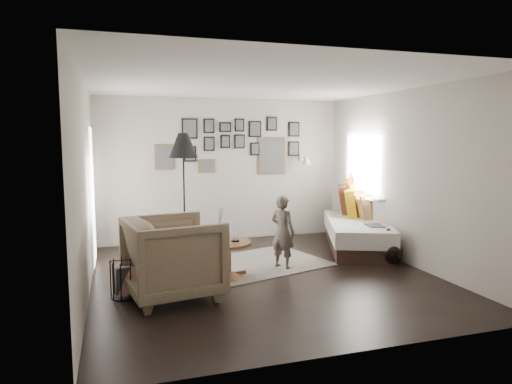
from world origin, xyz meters
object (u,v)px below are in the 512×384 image
object	(u,v)px
magazine_basket	(126,279)
demijohn_small	(392,253)
vase	(221,232)
child	(283,232)
floor_lamp	(183,150)
armchair	(173,257)
daybed	(354,228)
pedestal_table	(227,261)
demijohn_large	(388,250)

from	to	relation	value
magazine_basket	demijohn_small	size ratio (longest dim) A/B	0.93
vase	child	xyz separation A→B (m)	(0.96, 0.22, -0.11)
floor_lamp	armchair	bearing A→B (deg)	-102.21
daybed	child	bearing A→B (deg)	-131.49
floor_lamp	child	world-z (taller)	floor_lamp
demijohn_small	vase	bearing A→B (deg)	177.43
floor_lamp	daybed	bearing A→B (deg)	-8.23
pedestal_table	armchair	xyz separation A→B (m)	(-0.78, -0.51, 0.25)
vase	child	world-z (taller)	child
child	floor_lamp	bearing A→B (deg)	9.74
daybed	demijohn_large	xyz separation A→B (m)	(-0.00, -1.04, -0.14)
pedestal_table	vase	size ratio (longest dim) A/B	1.40
demijohn_large	vase	bearing A→B (deg)	-179.90
magazine_basket	child	world-z (taller)	child
pedestal_table	floor_lamp	size ratio (longest dim) A/B	0.33
pedestal_table	magazine_basket	xyz separation A→B (m)	(-1.32, -0.33, -0.01)
vase	armchair	size ratio (longest dim) A/B	0.43
floor_lamp	demijohn_small	xyz separation A→B (m)	(2.85, -1.57, -1.51)
armchair	daybed	bearing A→B (deg)	-74.10
pedestal_table	armchair	size ratio (longest dim) A/B	0.60
demijohn_small	floor_lamp	bearing A→B (deg)	151.19
pedestal_table	vase	xyz separation A→B (m)	(-0.08, 0.02, 0.41)
daybed	armchair	distance (m)	3.64
armchair	magazine_basket	size ratio (longest dim) A/B	2.39
magazine_basket	demijohn_large	distance (m)	3.83
vase	demijohn_large	distance (m)	2.62
daybed	magazine_basket	distance (m)	4.07
pedestal_table	vase	distance (m)	0.42
pedestal_table	armchair	distance (m)	0.97
daybed	child	distance (m)	1.83
demijohn_small	child	distance (m)	1.69
armchair	demijohn_small	size ratio (longest dim) A/B	2.22
daybed	floor_lamp	xyz separation A→B (m)	(-2.85, 0.41, 1.35)
floor_lamp	demijohn_small	world-z (taller)	floor_lamp
vase	floor_lamp	bearing A→B (deg)	100.56
pedestal_table	demijohn_small	bearing A→B (deg)	-2.19
pedestal_table	floor_lamp	distance (m)	2.10
pedestal_table	armchair	world-z (taller)	armchair
vase	demijohn_small	bearing A→B (deg)	-2.57
pedestal_table	child	distance (m)	0.96
pedestal_table	demijohn_large	xyz separation A→B (m)	(2.50, 0.02, -0.03)
demijohn_small	demijohn_large	bearing A→B (deg)	90.00
magazine_basket	demijohn_small	world-z (taller)	demijohn_small
magazine_basket	vase	bearing A→B (deg)	15.80
pedestal_table	magazine_basket	world-z (taller)	pedestal_table
armchair	demijohn_small	xyz separation A→B (m)	(3.28, 0.42, -0.30)
floor_lamp	child	size ratio (longest dim) A/B	1.84
armchair	demijohn_large	bearing A→B (deg)	-90.40
demijohn_small	child	xyz separation A→B (m)	(-1.62, 0.33, 0.35)
daybed	demijohn_small	bearing A→B (deg)	-68.47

